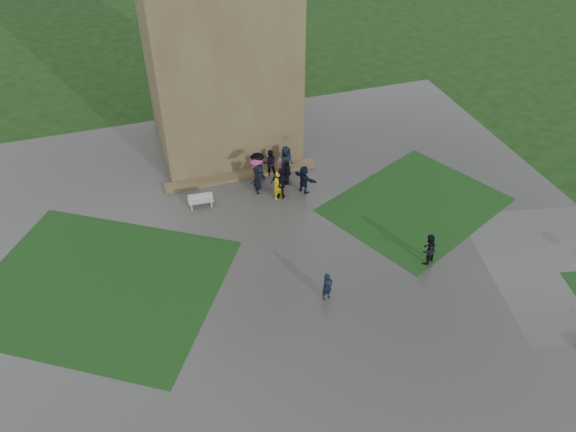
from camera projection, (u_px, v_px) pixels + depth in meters
name	position (u px, v px, depth m)	size (l,w,h in m)	color
ground	(299.00, 305.00, 25.25)	(120.00, 120.00, 0.00)	black
plaza	(286.00, 275.00, 26.73)	(34.00, 34.00, 0.02)	#3B3B38
lawn_inset_left	(100.00, 285.00, 26.17)	(11.00, 9.00, 0.01)	#133612
lawn_inset_right	(416.00, 205.00, 30.99)	(9.00, 7.00, 0.01)	#133612
tower_plinth	(241.00, 175.00, 33.04)	(9.00, 0.80, 0.22)	brown
bench	(201.00, 200.00, 30.63)	(1.37, 0.52, 0.78)	#AFAFAA
visitor_cluster	(279.00, 170.00, 31.59)	(3.58, 3.38, 2.63)	black
pedestrian_mid	(327.00, 287.00, 25.10)	(0.53, 0.35, 1.46)	black
pedestrian_near	(428.00, 249.00, 26.86)	(0.83, 0.47, 1.70)	black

